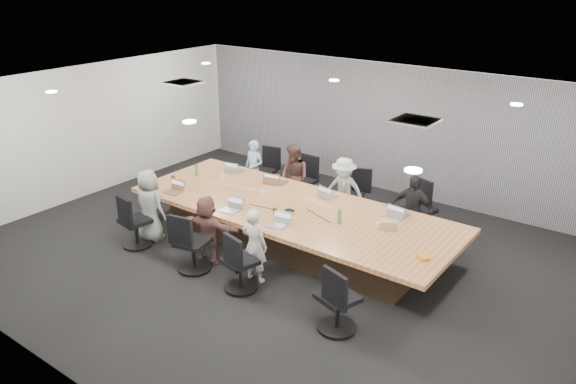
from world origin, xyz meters
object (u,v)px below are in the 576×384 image
Objects in this scene: chair_7 at (338,303)px; laptop_2 at (328,196)px; laptop_3 at (398,214)px; stapler at (277,212)px; chair_1 at (304,185)px; laptop_5 at (229,211)px; person_6 at (254,245)px; laptop_1 at (278,182)px; laptop_0 at (237,171)px; chair_0 at (264,175)px; person_5 at (208,230)px; laptop_4 at (172,192)px; person_3 at (412,209)px; person_1 at (294,177)px; snack_packet at (423,257)px; conference_table at (291,224)px; bottle_green_right at (339,216)px; person_0 at (254,169)px; canvas_bag at (389,225)px; chair_4 at (136,225)px; person_2 at (343,191)px; chair_5 at (193,247)px; chair_2 at (352,199)px; chair_6 at (240,266)px; chair_3 at (419,214)px; bottle_green_left at (197,170)px; mug_brown at (173,178)px; person_4 at (150,205)px; bottle_clear at (222,178)px; laptop_6 at (276,226)px.

chair_7 reaches higher than laptop_2.
stapler is (-1.71, -1.18, 0.02)m from laptop_3.
laptop_5 is at bearing 94.48° from chair_1.
chair_7 is 0.69× the size of person_6.
laptop_0 is at bearing -10.97° from laptop_1.
chair_0 is at bearing -97.83° from laptop_0.
chair_7 is at bearing 163.69° from person_5.
person_5 is at bearing -26.12° from laptop_4.
person_3 is at bearing 69.25° from stapler.
person_1 is 3.97m from snack_packet.
bottle_green_right reaches higher than conference_table.
person_0 is at bearing -38.27° from laptop_1.
canvas_bag reaches higher than laptop_4.
chair_4 is 0.62× the size of person_2.
chair_5 reaches higher than stapler.
laptop_3 is 1.36× the size of bottle_green_right.
canvas_bag reaches higher than laptop_5.
laptop_3 is at bearing 156.25° from chair_0.
chair_0 is 3.69m from person_3.
chair_1 is 1.52m from laptop_2.
laptop_1 is 0.29× the size of person_6.
person_5 reaches higher than chair_2.
chair_6 is at bearing 9.52° from chair_4.
chair_1 is 0.95× the size of chair_7.
bottle_green_right is (-0.64, -1.78, 0.43)m from chair_3.
person_2 reaches higher than laptop_5.
person_3 reaches higher than snack_packet.
person_0 is 2.31m from laptop_2.
bottle_green_left is at bearing 108.34° from chair_4.
chair_3 is 4.80m from mug_brown.
chair_5 is 0.66× the size of person_3.
chair_6 reaches higher than laptop_5.
person_5 is (1.23, -3.05, 0.20)m from chair_0.
laptop_1 is (0.00, -0.55, 0.07)m from person_1.
chair_6 is 2.52m from laptop_2.
chair_7 reaches higher than laptop_4.
laptop_1 is 2.50m from person_4.
chair_2 is at bearing 61.56° from laptop_5.
snack_packet is at bearing 82.54° from chair_7.
chair_6 is at bearing 109.83° from chair_1.
stapler reaches higher than laptop_0.
person_4 is (0.00, 0.35, 0.26)m from chair_4.
laptop_5 is at bearing -33.17° from person_6.
laptop_6 is at bearing -24.87° from bottle_clear.
person_4 is 1.56m from bottle_clear.
chair_1 is 0.60× the size of person_4.
chair_6 is (-1.41, -3.40, -0.03)m from chair_3.
person_3 reaches higher than laptop_1.
laptop_0 is at bearing 5.93° from laptop_3.
laptop_5 is (-0.75, -0.80, 0.35)m from conference_table.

